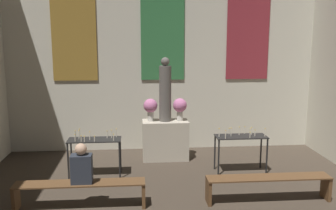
{
  "coord_description": "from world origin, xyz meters",
  "views": [
    {
      "loc": [
        -0.67,
        1.94,
        2.97
      ],
      "look_at": [
        0.0,
        9.97,
        1.49
      ],
      "focal_mm": 40.0,
      "sensor_mm": 36.0,
      "label": 1
    }
  ],
  "objects_px": {
    "person_seated": "(82,166)",
    "statue": "(165,92)",
    "candle_rack_right": "(241,141)",
    "pew_back_right": "(268,183)",
    "flower_vase_left": "(150,107)",
    "pew_back_left": "(80,189)",
    "candle_rack_left": "(94,144)",
    "flower_vase_right": "(180,107)",
    "altar": "(165,140)"
  },
  "relations": [
    {
      "from": "person_seated",
      "to": "statue",
      "type": "bearing_deg",
      "value": 57.28
    },
    {
      "from": "candle_rack_right",
      "to": "pew_back_right",
      "type": "xyz_separation_m",
      "value": [
        0.1,
        -1.53,
        -0.36
      ]
    },
    {
      "from": "flower_vase_left",
      "to": "person_seated",
      "type": "xyz_separation_m",
      "value": [
        -1.29,
        -2.56,
        -0.53
      ]
    },
    {
      "from": "pew_back_left",
      "to": "candle_rack_left",
      "type": "bearing_deg",
      "value": 86.54
    },
    {
      "from": "statue",
      "to": "pew_back_right",
      "type": "bearing_deg",
      "value": -56.65
    },
    {
      "from": "statue",
      "to": "pew_back_right",
      "type": "distance_m",
      "value": 3.34
    },
    {
      "from": "flower_vase_right",
      "to": "candle_rack_left",
      "type": "relative_size",
      "value": 0.49
    },
    {
      "from": "candle_rack_right",
      "to": "pew_back_right",
      "type": "distance_m",
      "value": 1.58
    },
    {
      "from": "flower_vase_right",
      "to": "candle_rack_left",
      "type": "xyz_separation_m",
      "value": [
        -1.95,
        -1.03,
        -0.6
      ]
    },
    {
      "from": "candle_rack_left",
      "to": "pew_back_right",
      "type": "relative_size",
      "value": 0.5
    },
    {
      "from": "altar",
      "to": "flower_vase_right",
      "type": "xyz_separation_m",
      "value": [
        0.36,
        0.0,
        0.83
      ]
    },
    {
      "from": "person_seated",
      "to": "flower_vase_right",
      "type": "bearing_deg",
      "value": 52.0
    },
    {
      "from": "flower_vase_left",
      "to": "flower_vase_right",
      "type": "bearing_deg",
      "value": 0.0
    },
    {
      "from": "statue",
      "to": "candle_rack_right",
      "type": "xyz_separation_m",
      "value": [
        1.59,
        -1.03,
        -0.97
      ]
    },
    {
      "from": "flower_vase_left",
      "to": "candle_rack_left",
      "type": "relative_size",
      "value": 0.49
    },
    {
      "from": "pew_back_right",
      "to": "person_seated",
      "type": "height_order",
      "value": "person_seated"
    },
    {
      "from": "flower_vase_left",
      "to": "flower_vase_right",
      "type": "distance_m",
      "value": 0.71
    },
    {
      "from": "altar",
      "to": "pew_back_right",
      "type": "xyz_separation_m",
      "value": [
        1.69,
        -2.56,
        -0.13
      ]
    },
    {
      "from": "altar",
      "to": "person_seated",
      "type": "distance_m",
      "value": 3.06
    },
    {
      "from": "flower_vase_right",
      "to": "candle_rack_right",
      "type": "height_order",
      "value": "flower_vase_right"
    },
    {
      "from": "flower_vase_left",
      "to": "flower_vase_right",
      "type": "xyz_separation_m",
      "value": [
        0.71,
        0.0,
        0.0
      ]
    },
    {
      "from": "flower_vase_left",
      "to": "person_seated",
      "type": "bearing_deg",
      "value": -116.73
    },
    {
      "from": "pew_back_right",
      "to": "person_seated",
      "type": "relative_size",
      "value": 3.2
    },
    {
      "from": "altar",
      "to": "pew_back_left",
      "type": "relative_size",
      "value": 0.49
    },
    {
      "from": "statue",
      "to": "flower_vase_left",
      "type": "bearing_deg",
      "value": 180.0
    },
    {
      "from": "altar",
      "to": "candle_rack_left",
      "type": "distance_m",
      "value": 1.91
    },
    {
      "from": "altar",
      "to": "flower_vase_right",
      "type": "bearing_deg",
      "value": 0.0
    },
    {
      "from": "flower_vase_right",
      "to": "pew_back_right",
      "type": "height_order",
      "value": "flower_vase_right"
    },
    {
      "from": "candle_rack_right",
      "to": "pew_back_left",
      "type": "bearing_deg",
      "value": -154.93
    },
    {
      "from": "statue",
      "to": "person_seated",
      "type": "distance_m",
      "value": 3.18
    },
    {
      "from": "flower_vase_right",
      "to": "candle_rack_right",
      "type": "relative_size",
      "value": 0.49
    },
    {
      "from": "pew_back_right",
      "to": "pew_back_left",
      "type": "bearing_deg",
      "value": 180.0
    },
    {
      "from": "pew_back_left",
      "to": "pew_back_right",
      "type": "bearing_deg",
      "value": 0.0
    },
    {
      "from": "pew_back_left",
      "to": "person_seated",
      "type": "bearing_deg",
      "value": 0.0
    },
    {
      "from": "pew_back_left",
      "to": "candle_rack_right",
      "type": "bearing_deg",
      "value": 25.07
    },
    {
      "from": "candle_rack_left",
      "to": "person_seated",
      "type": "bearing_deg",
      "value": -91.96
    },
    {
      "from": "pew_back_left",
      "to": "pew_back_right",
      "type": "height_order",
      "value": "same"
    },
    {
      "from": "statue",
      "to": "pew_back_left",
      "type": "bearing_deg",
      "value": -123.35
    },
    {
      "from": "candle_rack_left",
      "to": "flower_vase_right",
      "type": "bearing_deg",
      "value": 27.87
    },
    {
      "from": "pew_back_right",
      "to": "candle_rack_left",
      "type": "bearing_deg",
      "value": 154.97
    },
    {
      "from": "person_seated",
      "to": "candle_rack_left",
      "type": "bearing_deg",
      "value": 88.04
    },
    {
      "from": "statue",
      "to": "pew_back_left",
      "type": "xyz_separation_m",
      "value": [
        -1.69,
        -2.56,
        -1.33
      ]
    },
    {
      "from": "altar",
      "to": "flower_vase_left",
      "type": "xyz_separation_m",
      "value": [
        -0.36,
        0.0,
        0.83
      ]
    },
    {
      "from": "altar",
      "to": "candle_rack_right",
      "type": "xyz_separation_m",
      "value": [
        1.59,
        -1.03,
        0.23
      ]
    },
    {
      "from": "candle_rack_right",
      "to": "altar",
      "type": "bearing_deg",
      "value": 147.06
    },
    {
      "from": "pew_back_right",
      "to": "statue",
      "type": "bearing_deg",
      "value": 123.35
    },
    {
      "from": "flower_vase_left",
      "to": "candle_rack_left",
      "type": "xyz_separation_m",
      "value": [
        -1.24,
        -1.03,
        -0.6
      ]
    },
    {
      "from": "statue",
      "to": "flower_vase_left",
      "type": "height_order",
      "value": "statue"
    },
    {
      "from": "flower_vase_right",
      "to": "person_seated",
      "type": "xyz_separation_m",
      "value": [
        -2.0,
        -2.56,
        -0.53
      ]
    },
    {
      "from": "flower_vase_right",
      "to": "person_seated",
      "type": "relative_size",
      "value": 0.78
    }
  ]
}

